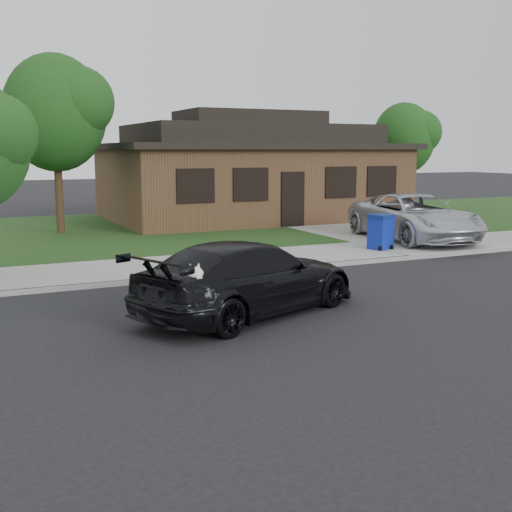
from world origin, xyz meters
name	(u,v)px	position (x,y,z in m)	size (l,w,h in m)	color
ground	(373,297)	(0.00, 0.00, 0.00)	(120.00, 120.00, 0.00)	black
sidewalk	(269,259)	(0.00, 5.00, 0.06)	(60.00, 3.00, 0.12)	gray
curb	(294,268)	(0.00, 3.50, 0.06)	(60.00, 0.12, 0.12)	gray
lawn	(179,228)	(0.00, 13.00, 0.07)	(60.00, 13.00, 0.13)	#193814
driveway	(349,228)	(6.00, 10.00, 0.07)	(4.50, 13.00, 0.14)	gray
sedan	(249,278)	(-2.98, -0.14, 0.71)	(5.27, 3.68, 1.42)	black
minivan	(414,217)	(5.90, 5.98, 0.90)	(2.53, 5.50, 1.53)	silver
recycling_bin	(381,232)	(3.74, 4.87, 0.66)	(0.79, 0.79, 1.06)	#0E229A
house	(250,172)	(4.00, 15.00, 2.13)	(12.60, 8.60, 4.65)	#422B1C
tree_0	(60,111)	(-4.34, 12.88, 4.48)	(3.78, 3.60, 6.34)	#332114
tree_1	(407,137)	(12.14, 14.40, 3.71)	(3.15, 3.00, 5.25)	#332114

